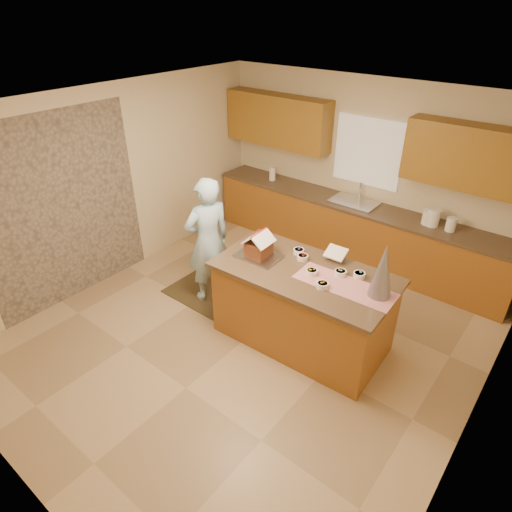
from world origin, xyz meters
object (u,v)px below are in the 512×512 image
Objects in this scene: island_base at (302,308)px; tinsel_tree at (383,271)px; boy at (208,241)px; gingerbread_house at (259,246)px.

island_base is 1.18m from tinsel_tree.
boy reaches higher than tinsel_tree.
island_base is at bearing 110.50° from boy.
gingerbread_house reaches higher than island_base.
boy is (-2.32, -0.12, -0.41)m from tinsel_tree.
tinsel_tree is at bearing 112.27° from boy.
tinsel_tree is 0.34× the size of boy.
boy is at bearing 178.81° from island_base.
boy is 0.92m from gingerbread_house.
gingerbread_house is at bearing -174.81° from island_base.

